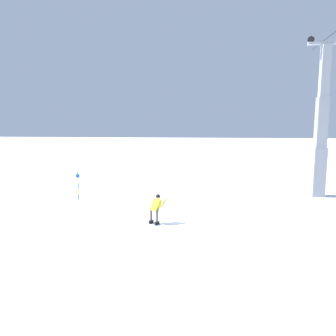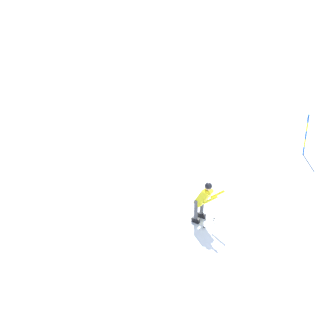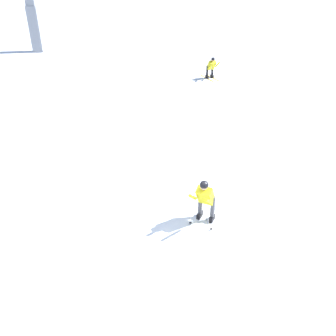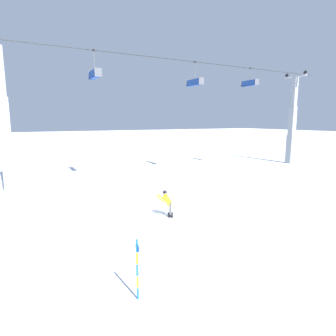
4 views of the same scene
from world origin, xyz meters
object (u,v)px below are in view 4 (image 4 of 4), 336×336
(lift_tower_near, at_px, (6,132))
(trail_marker_pole, at_px, (137,267))
(skier_carving_main, at_px, (167,201))
(chairlift_seat_nearest, at_px, (94,74))
(chairlift_seat_second, at_px, (194,82))
(lift_tower_far, at_px, (292,126))
(chairlift_seat_middle, at_px, (249,83))

(lift_tower_near, bearing_deg, trail_marker_pole, -78.21)
(skier_carving_main, xyz_separation_m, chairlift_seat_nearest, (-1.18, 10.32, 8.13))
(skier_carving_main, height_order, chairlift_seat_second, chairlift_seat_second)
(lift_tower_far, bearing_deg, lift_tower_near, -180.00)
(chairlift_seat_nearest, bearing_deg, skier_carving_main, -83.45)
(trail_marker_pole, bearing_deg, lift_tower_far, 31.09)
(lift_tower_far, bearing_deg, chairlift_seat_nearest, -180.00)
(chairlift_seat_middle, bearing_deg, lift_tower_far, 0.00)
(lift_tower_far, height_order, chairlift_seat_middle, lift_tower_far)
(lift_tower_near, relative_size, chairlift_seat_second, 4.82)
(trail_marker_pole, bearing_deg, chairlift_seat_middle, 39.55)
(chairlift_seat_nearest, bearing_deg, lift_tower_near, 180.00)
(skier_carving_main, distance_m, lift_tower_near, 13.41)
(skier_carving_main, relative_size, lift_tower_far, 0.16)
(lift_tower_near, bearing_deg, skier_carving_main, -53.11)
(trail_marker_pole, bearing_deg, chairlift_seat_nearest, 79.25)
(lift_tower_near, xyz_separation_m, chairlift_seat_nearest, (6.56, -0.00, 4.48))
(lift_tower_near, relative_size, lift_tower_far, 1.00)
(lift_tower_near, bearing_deg, chairlift_seat_second, 0.00)
(skier_carving_main, relative_size, chairlift_seat_middle, 0.83)
(skier_carving_main, relative_size, trail_marker_pole, 0.94)
(lift_tower_near, distance_m, chairlift_seat_second, 16.83)
(chairlift_seat_nearest, xyz_separation_m, chairlift_seat_middle, (16.81, 0.00, 0.28))
(lift_tower_near, height_order, chairlift_seat_second, lift_tower_near)
(chairlift_seat_nearest, bearing_deg, chairlift_seat_second, 0.00)
(chairlift_seat_nearest, height_order, trail_marker_pole, chairlift_seat_nearest)
(skier_carving_main, bearing_deg, trail_marker_pole, -125.06)
(chairlift_seat_middle, bearing_deg, lift_tower_near, -180.00)
(lift_tower_far, relative_size, trail_marker_pole, 5.78)
(chairlift_seat_middle, bearing_deg, trail_marker_pole, -140.45)
(chairlift_seat_second, bearing_deg, lift_tower_near, 180.00)
(skier_carving_main, distance_m, chairlift_seat_nearest, 13.19)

